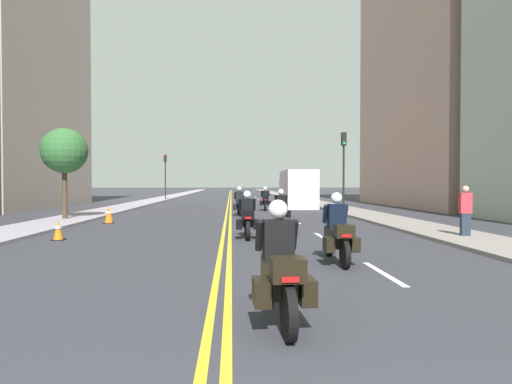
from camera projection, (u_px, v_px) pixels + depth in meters
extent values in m
plane|color=#313239|center=(230.00, 200.00, 48.66)|extent=(264.00, 264.00, 0.00)
cube|color=#99909D|center=(159.00, 199.00, 48.22)|extent=(2.52, 144.00, 0.12)
cube|color=gray|center=(299.00, 199.00, 49.10)|extent=(2.52, 144.00, 0.12)
cube|color=yellow|center=(229.00, 200.00, 48.66)|extent=(0.12, 132.00, 0.01)
cube|color=yellow|center=(231.00, 200.00, 48.67)|extent=(0.12, 132.00, 0.01)
cube|color=silver|center=(383.00, 273.00, 8.92)|extent=(0.14, 2.40, 0.01)
cube|color=silver|center=(322.00, 237.00, 14.91)|extent=(0.14, 2.40, 0.01)
cube|color=silver|center=(296.00, 222.00, 20.90)|extent=(0.14, 2.40, 0.01)
cube|color=silver|center=(282.00, 213.00, 26.89)|extent=(0.14, 2.40, 0.01)
cube|color=silver|center=(273.00, 208.00, 32.88)|extent=(0.14, 2.40, 0.01)
cube|color=silver|center=(266.00, 204.00, 38.87)|extent=(0.14, 2.40, 0.01)
cube|color=silver|center=(262.00, 201.00, 44.86)|extent=(0.14, 2.40, 0.01)
cube|color=silver|center=(258.00, 199.00, 50.85)|extent=(0.14, 2.40, 0.01)
cube|color=silver|center=(255.00, 197.00, 56.83)|extent=(0.14, 2.40, 0.01)
cube|color=tan|center=(449.00, 36.00, 34.76)|extent=(9.06, 17.88, 27.15)
cube|color=#2D3847|center=(503.00, 122.00, 35.16)|extent=(0.04, 15.02, 0.90)
cube|color=#2D3847|center=(504.00, 60.00, 35.05)|extent=(0.04, 15.02, 0.90)
cylinder|color=black|center=(269.00, 282.00, 6.70)|extent=(0.15, 0.66, 0.66)
cylinder|color=black|center=(289.00, 313.00, 5.08)|extent=(0.15, 0.66, 0.66)
cube|color=silver|center=(269.00, 259.00, 6.69)|extent=(0.16, 0.33, 0.04)
cube|color=black|center=(278.00, 275.00, 5.88)|extent=(0.38, 1.25, 0.40)
cube|color=black|center=(287.00, 269.00, 5.15)|extent=(0.42, 0.38, 0.28)
cube|color=red|center=(290.00, 280.00, 4.96)|extent=(0.20, 0.04, 0.06)
cube|color=black|center=(262.00, 292.00, 5.37)|extent=(0.22, 0.45, 0.32)
cube|color=black|center=(306.00, 291.00, 5.43)|extent=(0.22, 0.45, 0.32)
cube|color=#B2C1CC|center=(272.00, 242.00, 6.39)|extent=(0.37, 0.14, 0.36)
cube|color=black|center=(278.00, 240.00, 5.82)|extent=(0.41, 0.28, 0.55)
cylinder|color=black|center=(259.00, 236.00, 5.94)|extent=(0.11, 0.29, 0.45)
cylinder|color=black|center=(294.00, 235.00, 6.00)|extent=(0.11, 0.29, 0.45)
sphere|color=white|center=(278.00, 209.00, 5.84)|extent=(0.26, 0.26, 0.26)
cylinder|color=black|center=(329.00, 244.00, 11.02)|extent=(0.11, 0.61, 0.61)
cylinder|color=black|center=(345.00, 255.00, 9.38)|extent=(0.11, 0.61, 0.61)
cube|color=silver|center=(329.00, 231.00, 11.01)|extent=(0.14, 0.32, 0.04)
cube|color=black|center=(336.00, 237.00, 10.19)|extent=(0.33, 1.25, 0.40)
cube|color=black|center=(344.00, 231.00, 9.45)|extent=(0.40, 0.36, 0.28)
cube|color=red|center=(346.00, 236.00, 9.26)|extent=(0.20, 0.03, 0.06)
cube|color=black|center=(329.00, 244.00, 9.69)|extent=(0.20, 0.44, 0.32)
cube|color=black|center=(354.00, 244.00, 9.72)|extent=(0.20, 0.44, 0.32)
cube|color=#B2C1CC|center=(331.00, 219.00, 10.71)|extent=(0.36, 0.12, 0.36)
cube|color=black|center=(337.00, 216.00, 10.13)|extent=(0.40, 0.26, 0.58)
cylinder|color=black|center=(325.00, 214.00, 10.27)|extent=(0.10, 0.28, 0.45)
cylinder|color=black|center=(345.00, 214.00, 10.29)|extent=(0.10, 0.28, 0.45)
sphere|color=white|center=(337.00, 198.00, 10.15)|extent=(0.26, 0.26, 0.26)
cylinder|color=black|center=(246.00, 226.00, 15.49)|extent=(0.13, 0.64, 0.64)
cylinder|color=black|center=(248.00, 231.00, 14.00)|extent=(0.13, 0.64, 0.64)
cube|color=silver|center=(246.00, 216.00, 15.48)|extent=(0.14, 0.32, 0.04)
cube|color=black|center=(247.00, 220.00, 14.74)|extent=(0.32, 1.13, 0.40)
cube|color=black|center=(248.00, 215.00, 14.06)|extent=(0.40, 0.36, 0.28)
cube|color=red|center=(248.00, 218.00, 13.87)|extent=(0.20, 0.03, 0.06)
cube|color=black|center=(239.00, 224.00, 14.27)|extent=(0.20, 0.44, 0.32)
cube|color=black|center=(256.00, 224.00, 14.31)|extent=(0.20, 0.44, 0.32)
cube|color=#B2C1CC|center=(247.00, 208.00, 15.20)|extent=(0.36, 0.12, 0.36)
cube|color=black|center=(247.00, 206.00, 14.68)|extent=(0.40, 0.26, 0.52)
cylinder|color=black|center=(240.00, 205.00, 14.81)|extent=(0.10, 0.28, 0.45)
cylinder|color=black|center=(254.00, 205.00, 14.84)|extent=(0.10, 0.28, 0.45)
sphere|color=white|center=(247.00, 195.00, 14.70)|extent=(0.26, 0.26, 0.26)
cylinder|color=black|center=(279.00, 216.00, 20.60)|extent=(0.13, 0.61, 0.60)
cylinder|color=black|center=(283.00, 219.00, 19.03)|extent=(0.13, 0.61, 0.60)
cube|color=silver|center=(279.00, 209.00, 20.60)|extent=(0.15, 0.32, 0.04)
cube|color=black|center=(281.00, 211.00, 19.81)|extent=(0.34, 1.20, 0.40)
cube|color=black|center=(282.00, 207.00, 19.10)|extent=(0.41, 0.37, 0.28)
cube|color=red|center=(283.00, 209.00, 18.91)|extent=(0.20, 0.03, 0.06)
cube|color=black|center=(276.00, 214.00, 19.33)|extent=(0.21, 0.44, 0.32)
cube|color=black|center=(288.00, 214.00, 19.35)|extent=(0.21, 0.44, 0.32)
cube|color=#B2C1CC|center=(280.00, 202.00, 20.31)|extent=(0.36, 0.13, 0.36)
cube|color=black|center=(281.00, 201.00, 19.75)|extent=(0.41, 0.27, 0.53)
cylinder|color=black|center=(275.00, 200.00, 19.89)|extent=(0.11, 0.28, 0.45)
cylinder|color=black|center=(286.00, 200.00, 19.91)|extent=(0.11, 0.28, 0.45)
sphere|color=white|center=(281.00, 192.00, 19.77)|extent=(0.26, 0.26, 0.26)
cylinder|color=black|center=(238.00, 209.00, 25.66)|extent=(0.14, 0.66, 0.66)
cylinder|color=black|center=(240.00, 210.00, 24.22)|extent=(0.14, 0.66, 0.66)
cube|color=silver|center=(238.00, 203.00, 25.65)|extent=(0.16, 0.33, 0.04)
cube|color=black|center=(239.00, 205.00, 24.93)|extent=(0.38, 1.12, 0.40)
cube|color=black|center=(240.00, 201.00, 24.28)|extent=(0.42, 0.38, 0.28)
cube|color=red|center=(240.00, 203.00, 24.09)|extent=(0.20, 0.04, 0.06)
cube|color=black|center=(235.00, 207.00, 24.47)|extent=(0.22, 0.45, 0.32)
cube|color=black|center=(245.00, 207.00, 24.53)|extent=(0.22, 0.45, 0.32)
cube|color=#B2C1CC|center=(239.00, 198.00, 25.39)|extent=(0.37, 0.14, 0.36)
cube|color=black|center=(239.00, 196.00, 24.87)|extent=(0.41, 0.28, 0.58)
cylinder|color=black|center=(235.00, 195.00, 24.99)|extent=(0.12, 0.29, 0.45)
cylinder|color=black|center=(243.00, 195.00, 25.05)|extent=(0.12, 0.29, 0.45)
sphere|color=white|center=(239.00, 189.00, 24.89)|extent=(0.26, 0.26, 0.26)
cylinder|color=black|center=(265.00, 205.00, 30.35)|extent=(0.14, 0.66, 0.66)
cylinder|color=black|center=(265.00, 206.00, 28.79)|extent=(0.14, 0.66, 0.66)
cube|color=silver|center=(265.00, 200.00, 30.34)|extent=(0.16, 0.33, 0.04)
cube|color=black|center=(265.00, 201.00, 29.56)|extent=(0.38, 1.20, 0.40)
cube|color=black|center=(265.00, 199.00, 28.86)|extent=(0.42, 0.38, 0.28)
cube|color=red|center=(266.00, 200.00, 28.67)|extent=(0.20, 0.04, 0.06)
cube|color=black|center=(261.00, 203.00, 29.10)|extent=(0.22, 0.45, 0.32)
cube|color=black|center=(270.00, 203.00, 29.10)|extent=(0.22, 0.45, 0.32)
cube|color=#B2C1CC|center=(265.00, 196.00, 30.05)|extent=(0.37, 0.14, 0.36)
cube|color=black|center=(265.00, 195.00, 29.50)|extent=(0.41, 0.28, 0.54)
cylinder|color=black|center=(262.00, 194.00, 29.65)|extent=(0.11, 0.29, 0.45)
cylinder|color=black|center=(269.00, 194.00, 29.65)|extent=(0.11, 0.29, 0.45)
sphere|color=white|center=(265.00, 189.00, 29.52)|extent=(0.26, 0.26, 0.26)
cube|color=black|center=(110.00, 223.00, 19.99)|extent=(0.31, 0.31, 0.03)
cone|color=orange|center=(110.00, 214.00, 19.98)|extent=(0.24, 0.24, 0.77)
cylinder|color=white|center=(110.00, 212.00, 19.98)|extent=(0.17, 0.17, 0.08)
cube|color=black|center=(108.00, 223.00, 20.02)|extent=(0.38, 0.38, 0.03)
cone|color=orange|center=(108.00, 215.00, 20.01)|extent=(0.30, 0.30, 0.75)
cylinder|color=white|center=(108.00, 213.00, 20.01)|extent=(0.20, 0.20, 0.08)
cube|color=black|center=(58.00, 240.00, 14.09)|extent=(0.38, 0.38, 0.03)
cone|color=orange|center=(58.00, 230.00, 14.08)|extent=(0.30, 0.30, 0.63)
cylinder|color=white|center=(58.00, 227.00, 14.08)|extent=(0.20, 0.20, 0.08)
cylinder|color=black|center=(344.00, 179.00, 26.36)|extent=(0.12, 0.12, 4.17)
cube|color=black|center=(344.00, 139.00, 26.31)|extent=(0.28, 0.28, 0.80)
sphere|color=green|center=(344.00, 143.00, 26.17)|extent=(0.18, 0.18, 0.18)
cylinder|color=black|center=(165.00, 181.00, 47.08)|extent=(0.12, 0.12, 4.19)
cube|color=black|center=(165.00, 158.00, 47.03)|extent=(0.28, 0.28, 0.80)
sphere|color=red|center=(165.00, 156.00, 46.87)|extent=(0.18, 0.18, 0.18)
cube|color=#212C3A|center=(465.00, 226.00, 14.33)|extent=(0.30, 0.24, 0.86)
cube|color=#C22F3A|center=(465.00, 203.00, 14.32)|extent=(0.39, 0.27, 0.68)
sphere|color=tan|center=(466.00, 189.00, 14.31)|extent=(0.22, 0.22, 0.22)
cylinder|color=#463525|center=(65.00, 194.00, 21.28)|extent=(0.24, 0.24, 2.66)
sphere|color=#2F6230|center=(64.00, 151.00, 21.23)|extent=(2.21, 2.21, 2.21)
cube|color=silver|center=(292.00, 192.00, 35.62)|extent=(2.00, 1.80, 2.20)
cube|color=silver|center=(298.00, 189.00, 32.62)|extent=(2.20, 5.20, 2.80)
cylinder|color=black|center=(293.00, 200.00, 35.24)|extent=(2.00, 0.90, 0.90)
cylinder|color=black|center=(301.00, 203.00, 31.05)|extent=(2.00, 0.90, 0.90)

